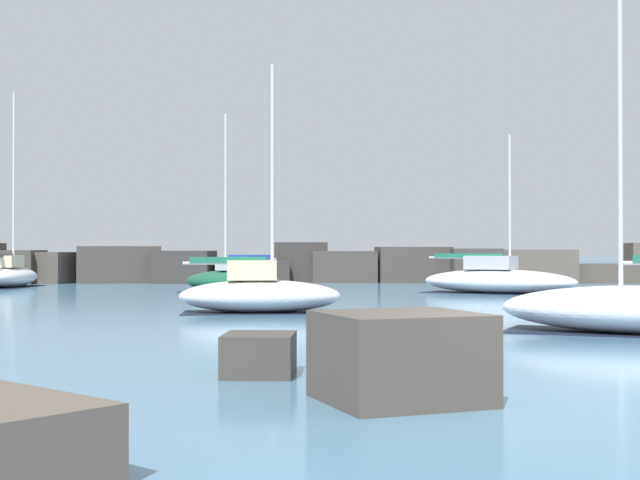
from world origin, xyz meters
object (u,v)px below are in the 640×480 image
at_px(sailboat_moored_4, 501,280).
at_px(sailboat_moored_8, 13,275).
at_px(sailboat_moored_1, 235,279).
at_px(sailboat_moored_0, 262,293).

relative_size(sailboat_moored_4, sailboat_moored_8, 0.71).
xyz_separation_m(sailboat_moored_1, sailboat_moored_8, (-12.88, 6.23, 0.03)).
bearing_deg(sailboat_moored_8, sailboat_moored_1, -25.80).
bearing_deg(sailboat_moored_1, sailboat_moored_8, 154.20).
height_order(sailboat_moored_1, sailboat_moored_8, sailboat_moored_8).
bearing_deg(sailboat_moored_0, sailboat_moored_4, 51.11).
distance_m(sailboat_moored_4, sailboat_moored_8, 26.41).
relative_size(sailboat_moored_1, sailboat_moored_8, 0.80).
height_order(sailboat_moored_0, sailboat_moored_4, sailboat_moored_0).
bearing_deg(sailboat_moored_0, sailboat_moored_1, 99.20).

